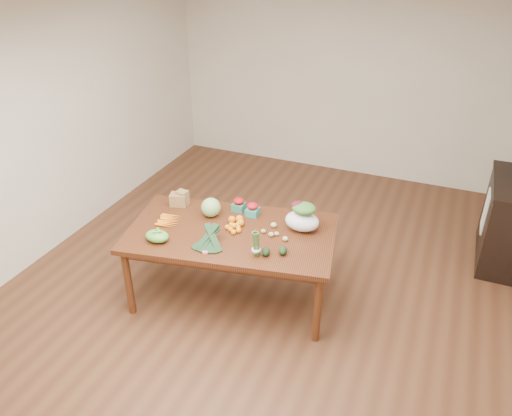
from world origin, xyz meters
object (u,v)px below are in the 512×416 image
at_px(cabbage, 211,207).
at_px(asparagus_bundle, 256,244).
at_px(cabinet, 510,222).
at_px(mandarin_cluster, 234,227).
at_px(paper_bag, 178,198).
at_px(kale_bunch, 208,239).
at_px(dining_table, 232,264).
at_px(salad_bag, 302,218).

distance_m(cabbage, asparagus_bundle, 0.81).
distance_m(cabinet, mandarin_cluster, 2.99).
xyz_separation_m(paper_bag, mandarin_cluster, (0.72, -0.22, -0.04)).
xyz_separation_m(mandarin_cluster, kale_bunch, (-0.09, -0.34, 0.04)).
bearing_deg(dining_table, paper_bag, 150.14).
xyz_separation_m(paper_bag, salad_bag, (1.29, 0.04, 0.05)).
xyz_separation_m(dining_table, cabbage, (-0.30, 0.18, 0.47)).
xyz_separation_m(dining_table, mandarin_cluster, (0.02, 0.02, 0.41)).
xyz_separation_m(cabinet, salad_bag, (-1.88, -1.42, 0.40)).
distance_m(paper_bag, kale_bunch, 0.84).
height_order(paper_bag, mandarin_cluster, paper_bag).
distance_m(kale_bunch, salad_bag, 0.90).
bearing_deg(mandarin_cluster, cabbage, 153.72).
bearing_deg(dining_table, salad_bag, 14.76).
distance_m(mandarin_cluster, salad_bag, 0.64).
xyz_separation_m(paper_bag, cabbage, (0.40, -0.07, 0.02)).
relative_size(mandarin_cluster, asparagus_bundle, 0.72).
distance_m(dining_table, salad_bag, 0.83).
bearing_deg(paper_bag, salad_bag, 1.58).
distance_m(asparagus_bundle, salad_bag, 0.61).
height_order(cabbage, asparagus_bundle, asparagus_bundle).
bearing_deg(paper_bag, cabbage, -9.46).
xyz_separation_m(cabbage, mandarin_cluster, (0.32, -0.16, -0.06)).
distance_m(dining_table, paper_bag, 0.87).
bearing_deg(salad_bag, paper_bag, -178.42).
distance_m(dining_table, kale_bunch, 0.56).
height_order(paper_bag, kale_bunch, kale_bunch).
distance_m(cabinet, asparagus_bundle, 2.92).
bearing_deg(asparagus_bundle, paper_bag, 143.25).
xyz_separation_m(dining_table, cabinet, (2.47, 1.70, 0.10)).
bearing_deg(dining_table, cabinet, 24.04).
bearing_deg(cabinet, salad_bag, -142.88).
bearing_deg(dining_table, mandarin_cluster, 36.36).
xyz_separation_m(paper_bag, kale_bunch, (0.63, -0.56, 0.00)).
height_order(paper_bag, cabbage, cabbage).
distance_m(cabbage, mandarin_cluster, 0.36).
height_order(asparagus_bundle, salad_bag, asparagus_bundle).
height_order(kale_bunch, asparagus_bundle, asparagus_bundle).
xyz_separation_m(cabbage, asparagus_bundle, (0.66, -0.46, 0.03)).
height_order(cabinet, salad_bag, salad_bag).
bearing_deg(paper_bag, dining_table, -19.36).
distance_m(dining_table, cabbage, 0.58).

